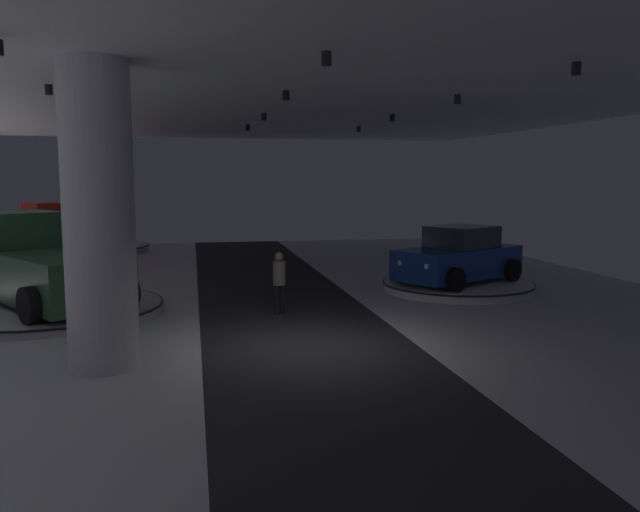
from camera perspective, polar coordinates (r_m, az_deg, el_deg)
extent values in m
cube|color=silver|center=(13.33, -0.88, -8.17)|extent=(24.00, 44.00, 0.05)
cube|color=#232328|center=(13.32, -0.88, -8.05)|extent=(4.40, 44.00, 0.01)
cube|color=silver|center=(13.03, -0.93, 16.22)|extent=(24.00, 44.00, 0.10)
cylinder|color=black|center=(15.34, -22.90, 13.42)|extent=(0.16, 0.16, 0.22)
cylinder|color=black|center=(20.25, -19.69, 11.86)|extent=(0.16, 0.16, 0.22)
cylinder|color=black|center=(25.17, -17.78, 10.91)|extent=(0.16, 0.16, 0.22)
cylinder|color=black|center=(10.60, 0.58, 17.09)|extent=(0.16, 0.16, 0.22)
cylinder|color=black|center=(15.17, -3.05, 14.03)|extent=(0.16, 0.16, 0.22)
cylinder|color=black|center=(20.39, -4.99, 12.20)|extent=(0.16, 0.16, 0.22)
cylinder|color=black|center=(24.84, -6.41, 11.25)|extent=(0.16, 0.16, 0.22)
cylinder|color=black|center=(12.36, 21.76, 15.17)|extent=(0.16, 0.16, 0.22)
cylinder|color=black|center=(16.21, 12.07, 13.43)|extent=(0.16, 0.16, 0.22)
cylinder|color=black|center=(20.90, 6.42, 12.06)|extent=(0.16, 0.16, 0.22)
cylinder|color=black|center=(25.52, 3.44, 11.16)|extent=(0.16, 0.16, 0.22)
cylinder|color=silver|center=(12.13, -19.00, 3.26)|extent=(1.25, 1.25, 5.50)
cylinder|color=silver|center=(25.43, -23.27, -1.03)|extent=(5.57, 5.57, 0.32)
cylinder|color=black|center=(25.41, -23.28, -0.74)|extent=(5.68, 5.68, 0.05)
cube|color=maroon|center=(25.32, -23.37, 1.01)|extent=(4.51, 5.63, 1.20)
cube|color=maroon|center=(23.64, -22.17, 3.23)|extent=(2.50, 2.43, 1.00)
cube|color=#28333D|center=(24.12, -22.58, 3.28)|extent=(1.54, 0.96, 0.75)
cylinder|color=black|center=(24.04, -19.26, 0.11)|extent=(0.67, 0.87, 0.84)
cylinder|color=black|center=(23.24, -24.61, -0.36)|extent=(0.67, 0.87, 0.84)
cylinder|color=black|center=(27.48, -22.25, 0.80)|extent=(0.67, 0.87, 0.84)
cylinder|color=#B7B7BC|center=(31.76, -19.96, 0.60)|extent=(5.57, 5.56, 0.31)
cylinder|color=black|center=(31.74, -19.96, 0.83)|extent=(5.68, 5.68, 0.05)
cube|color=red|center=(31.67, -20.02, 2.23)|extent=(3.61, 5.69, 1.20)
cube|color=red|center=(29.94, -19.60, 4.01)|extent=(2.33, 2.20, 1.00)
cube|color=#28333D|center=(30.44, -19.76, 4.05)|extent=(1.69, 0.61, 0.75)
cylinder|color=black|center=(30.09, -17.23, 1.48)|extent=(0.52, 0.89, 0.84)
cylinder|color=black|center=(29.71, -21.68, 1.23)|extent=(0.52, 0.89, 0.84)
cylinder|color=black|center=(33.72, -18.52, 2.00)|extent=(0.52, 0.89, 0.84)
cylinder|color=black|center=(33.38, -22.49, 1.78)|extent=(0.52, 0.89, 0.84)
cylinder|color=silver|center=(20.19, 12.08, -2.64)|extent=(4.50, 4.50, 0.27)
cylinder|color=black|center=(20.17, 12.09, -2.35)|extent=(4.59, 4.59, 0.05)
cube|color=navy|center=(20.08, 12.14, -0.54)|extent=(4.54, 3.64, 0.90)
cube|color=#2D3842|center=(20.12, 12.45, 1.60)|extent=(2.42, 2.30, 0.70)
cylinder|color=black|center=(18.39, 11.92, -2.07)|extent=(0.70, 0.53, 0.68)
cylinder|color=black|center=(19.65, 7.28, -1.40)|extent=(0.70, 0.53, 0.68)
cylinder|color=black|center=(20.72, 16.71, -1.21)|extent=(0.70, 0.53, 0.68)
cylinder|color=black|center=(21.84, 12.29, -0.66)|extent=(0.70, 0.53, 0.68)
sphere|color=white|center=(18.16, 9.48, -0.91)|extent=(0.18, 0.18, 0.18)
sphere|color=white|center=(18.80, 7.16, -0.60)|extent=(0.18, 0.18, 0.18)
cylinder|color=#B7B7BC|center=(17.82, -22.86, -4.38)|extent=(5.56, 5.57, 0.23)
cylinder|color=black|center=(17.80, -22.88, -4.10)|extent=(5.68, 5.68, 0.05)
cube|color=#2D5638|center=(17.67, -22.99, -1.62)|extent=(4.70, 5.57, 1.20)
cube|color=#2D5638|center=(19.14, -25.07, 2.06)|extent=(2.53, 2.47, 1.00)
cube|color=#28333D|center=(18.66, -24.53, 1.98)|extent=(1.50, 1.04, 0.75)
cylinder|color=black|center=(19.86, -21.84, -1.63)|extent=(0.70, 0.85, 0.84)
cylinder|color=black|center=(15.60, -24.35, -4.00)|extent=(0.70, 0.85, 0.84)
cylinder|color=black|center=(16.56, -16.72, -3.06)|extent=(0.70, 0.85, 0.84)
cylinder|color=black|center=(16.45, -3.42, -3.74)|extent=(0.14, 0.14, 0.80)
cylinder|color=black|center=(16.33, -3.83, -3.82)|extent=(0.14, 0.14, 0.80)
cylinder|color=#6B665B|center=(16.28, -3.64, -1.50)|extent=(0.32, 0.32, 0.62)
sphere|color=#99755B|center=(16.22, -3.65, -0.03)|extent=(0.22, 0.22, 0.22)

